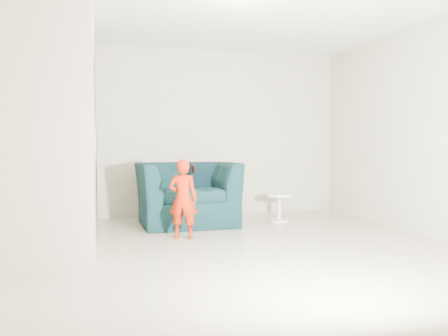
{
  "coord_description": "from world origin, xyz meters",
  "views": [
    {
      "loc": [
        -1.46,
        -4.86,
        1.18
      ],
      "look_at": [
        0.15,
        1.2,
        0.85
      ],
      "focal_mm": 38.0,
      "sensor_mm": 36.0,
      "label": 1
    }
  ],
  "objects_px": {
    "toddler": "(183,199)",
    "side_table": "(279,203)",
    "armchair": "(187,193)",
    "staircase": "(47,165)"
  },
  "relations": [
    {
      "from": "toddler",
      "to": "staircase",
      "type": "distance_m",
      "value": 1.65
    },
    {
      "from": "toddler",
      "to": "side_table",
      "type": "xyz_separation_m",
      "value": [
        1.61,
        0.85,
        -0.21
      ]
    },
    {
      "from": "armchair",
      "to": "side_table",
      "type": "height_order",
      "value": "armchair"
    },
    {
      "from": "toddler",
      "to": "side_table",
      "type": "distance_m",
      "value": 1.84
    },
    {
      "from": "side_table",
      "to": "toddler",
      "type": "bearing_deg",
      "value": -152.06
    },
    {
      "from": "side_table",
      "to": "staircase",
      "type": "distance_m",
      "value": 3.45
    },
    {
      "from": "side_table",
      "to": "staircase",
      "type": "bearing_deg",
      "value": -158.99
    },
    {
      "from": "armchair",
      "to": "toddler",
      "type": "bearing_deg",
      "value": -104.61
    },
    {
      "from": "armchair",
      "to": "toddler",
      "type": "relative_size",
      "value": 1.41
    },
    {
      "from": "armchair",
      "to": "side_table",
      "type": "distance_m",
      "value": 1.4
    }
  ]
}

